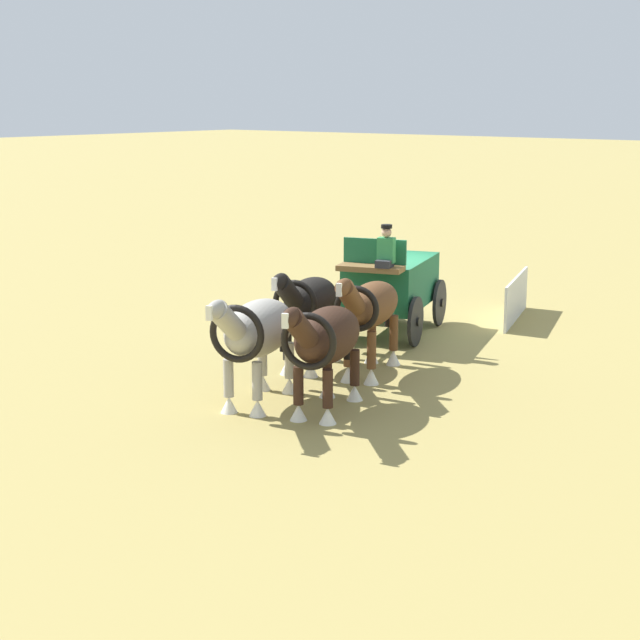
{
  "coord_description": "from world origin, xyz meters",
  "views": [
    {
      "loc": [
        19.08,
        13.09,
        5.42
      ],
      "look_at": [
        4.23,
        1.23,
        1.2
      ],
      "focal_mm": 56.24,
      "sensor_mm": 36.0,
      "label": 1
    }
  ],
  "objects_px": {
    "draft_horse_lead_off": "(256,332)",
    "draft_horse_lead_near": "(325,339)",
    "draft_horse_rear_near": "(370,309)",
    "show_wagon": "(390,284)",
    "draft_horse_rear_off": "(308,304)"
  },
  "relations": [
    {
      "from": "draft_horse_lead_near",
      "to": "show_wagon",
      "type": "bearing_deg",
      "value": -155.77
    },
    {
      "from": "draft_horse_rear_near",
      "to": "draft_horse_lead_off",
      "type": "relative_size",
      "value": 1.01
    },
    {
      "from": "draft_horse_lead_near",
      "to": "draft_horse_lead_off",
      "type": "xyz_separation_m",
      "value": [
        0.4,
        -1.24,
        0.03
      ]
    },
    {
      "from": "show_wagon",
      "to": "draft_horse_rear_off",
      "type": "distance_m",
      "value": 3.68
    },
    {
      "from": "draft_horse_rear_near",
      "to": "draft_horse_lead_off",
      "type": "bearing_deg",
      "value": -8.46
    },
    {
      "from": "show_wagon",
      "to": "draft_horse_rear_off",
      "type": "relative_size",
      "value": 1.96
    },
    {
      "from": "draft_horse_lead_near",
      "to": "draft_horse_rear_near",
      "type": "bearing_deg",
      "value": -161.71
    },
    {
      "from": "draft_horse_rear_near",
      "to": "draft_horse_rear_off",
      "type": "relative_size",
      "value": 1.07
    },
    {
      "from": "show_wagon",
      "to": "draft_horse_lead_off",
      "type": "height_order",
      "value": "show_wagon"
    },
    {
      "from": "draft_horse_rear_off",
      "to": "draft_horse_lead_off",
      "type": "height_order",
      "value": "draft_horse_rear_off"
    },
    {
      "from": "draft_horse_rear_off",
      "to": "draft_horse_lead_near",
      "type": "bearing_deg",
      "value": 44.95
    },
    {
      "from": "draft_horse_lead_off",
      "to": "draft_horse_lead_near",
      "type": "bearing_deg",
      "value": 108.11
    },
    {
      "from": "show_wagon",
      "to": "draft_horse_lead_off",
      "type": "bearing_deg",
      "value": 12.26
    },
    {
      "from": "draft_horse_rear_near",
      "to": "draft_horse_lead_near",
      "type": "relative_size",
      "value": 1.03
    },
    {
      "from": "draft_horse_rear_near",
      "to": "show_wagon",
      "type": "bearing_deg",
      "value": -151.6
    }
  ]
}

